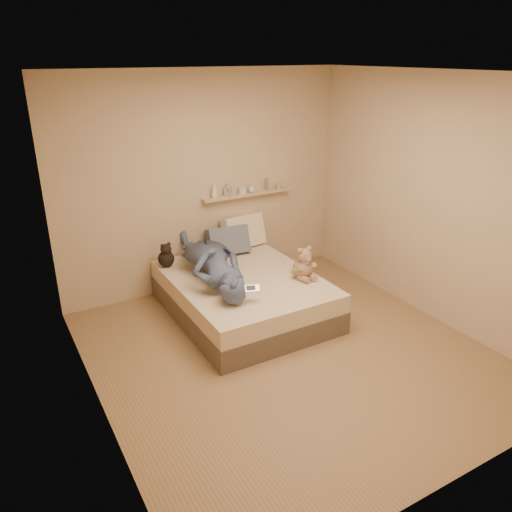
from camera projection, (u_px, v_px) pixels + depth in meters
room at (292, 228)px, 4.43m from camera, size 3.80×3.80×3.80m
bed at (244, 295)px, 5.59m from camera, size 1.50×1.90×0.45m
game_console at (251, 288)px, 4.89m from camera, size 0.18×0.13×0.06m
teddy_bear at (304, 265)px, 5.42m from camera, size 0.31×0.29×0.37m
dark_plush at (166, 256)px, 5.72m from camera, size 0.19×0.19×0.29m
pillow_cream at (243, 231)px, 6.30m from camera, size 0.58×0.34×0.43m
pillow_grey at (229, 241)px, 6.07m from camera, size 0.52×0.31×0.37m
person at (212, 262)px, 5.42m from camera, size 0.82×1.66×0.38m
wall_shelf at (247, 194)px, 6.24m from camera, size 1.20×0.12×0.03m
shelf_bottles at (240, 189)px, 6.16m from camera, size 0.99×0.11×0.18m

